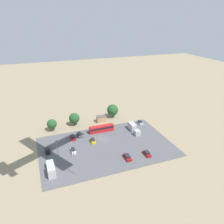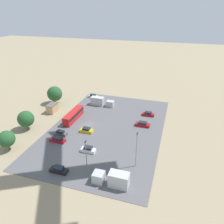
# 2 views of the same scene
# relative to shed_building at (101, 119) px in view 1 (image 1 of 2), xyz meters

# --- Properties ---
(ground_plane) EXTENTS (400.00, 400.00, 0.00)m
(ground_plane) POSITION_rel_shed_building_xyz_m (5.53, 16.78, -1.61)
(ground_plane) COLOR gray
(parking_lot_surface) EXTENTS (55.59, 35.76, 0.08)m
(parking_lot_surface) POSITION_rel_shed_building_xyz_m (5.53, 23.87, -1.57)
(parking_lot_surface) COLOR #565659
(parking_lot_surface) RESTS_ON ground
(shed_building) EXTENTS (4.95, 3.13, 3.20)m
(shed_building) POSITION_rel_shed_building_xyz_m (0.00, 0.00, 0.00)
(shed_building) COLOR tan
(shed_building) RESTS_ON ground
(bus) EXTENTS (11.87, 2.49, 3.08)m
(bus) POSITION_rel_shed_building_xyz_m (3.31, 10.54, 0.13)
(bus) COLOR red
(bus) RESTS_ON ground
(parked_car_0) EXTENTS (1.97, 4.78, 1.58)m
(parked_car_0) POSITION_rel_shed_building_xyz_m (0.82, 34.90, -0.87)
(parked_car_0) COLOR maroon
(parked_car_0) RESTS_ON ground
(parked_car_1) EXTENTS (1.81, 4.36, 1.57)m
(parked_car_1) POSITION_rel_shed_building_xyz_m (-7.52, 35.49, -0.87)
(parked_car_1) COLOR maroon
(parked_car_1) RESTS_ON ground
(parked_car_2) EXTENTS (1.83, 4.11, 1.59)m
(parked_car_2) POSITION_rel_shed_building_xyz_m (10.03, 18.38, -0.87)
(parked_car_2) COLOR gold
(parked_car_2) RESTS_ON ground
(parked_car_3) EXTENTS (1.78, 4.40, 1.61)m
(parked_car_3) POSITION_rel_shed_building_xyz_m (29.40, 19.42, -0.86)
(parked_car_3) COLOR black
(parked_car_3) RESTS_ON ground
(parked_car_4) EXTENTS (1.73, 4.07, 1.59)m
(parked_car_4) POSITION_rel_shed_building_xyz_m (14.15, 11.37, -0.87)
(parked_car_4) COLOR #4C5156
(parked_car_4) RESTS_ON ground
(parked_car_5) EXTENTS (1.92, 4.65, 1.43)m
(parked_car_5) POSITION_rel_shed_building_xyz_m (17.61, 12.32, -0.93)
(parked_car_5) COLOR maroon
(parked_car_5) RESTS_ON ground
(parked_car_6) EXTENTS (1.75, 4.07, 1.65)m
(parked_car_6) POSITION_rel_shed_building_xyz_m (19.60, 23.04, -0.84)
(parked_car_6) COLOR silver
(parked_car_6) RESTS_ON ground
(parked_car_7) EXTENTS (1.83, 4.10, 1.54)m
(parked_car_7) POSITION_rel_shed_building_xyz_m (-17.99, 9.46, -0.89)
(parked_car_7) COLOR #ADB2B7
(parked_car_7) RESTS_ON ground
(parked_truck_0) EXTENTS (2.47, 9.42, 3.35)m
(parked_truck_0) POSITION_rel_shed_building_xyz_m (-11.21, 15.64, 0.01)
(parked_truck_0) COLOR #ADB2B7
(parked_truck_0) RESTS_ON ground
(parked_truck_1) EXTENTS (2.60, 8.34, 3.53)m
(parked_truck_1) POSITION_rel_shed_building_xyz_m (29.44, 33.27, 0.09)
(parked_truck_1) COLOR #ADB2B7
(parked_truck_1) RESTS_ON ground
(tree_near_shed) EXTENTS (5.30, 5.30, 6.43)m
(tree_near_shed) POSITION_rel_shed_building_xyz_m (13.96, -1.02, 2.17)
(tree_near_shed) COLOR brown
(tree_near_shed) RESTS_ON ground
(tree_apron_mid) EXTENTS (4.67, 4.67, 5.90)m
(tree_apron_mid) POSITION_rel_shed_building_xyz_m (25.29, 1.15, 1.95)
(tree_apron_mid) COLOR brown
(tree_apron_mid) RESTS_ON ground
(tree_apron_far) EXTENTS (6.11, 6.11, 7.31)m
(tree_apron_far) POSITION_rel_shed_building_xyz_m (-7.59, -3.17, 2.64)
(tree_apron_far) COLOR brown
(tree_apron_far) RESTS_ON ground
(light_pole_lot_centre) EXTENTS (0.90, 0.28, 7.89)m
(light_pole_lot_centre) POSITION_rel_shed_building_xyz_m (25.89, 25.35, 2.84)
(light_pole_lot_centre) COLOR gray
(light_pole_lot_centre) RESTS_ON ground
(light_pole_lot_edge) EXTENTS (0.90, 0.28, 9.75)m
(light_pole_lot_edge) POSITION_rel_shed_building_xyz_m (21.65, 36.82, 3.79)
(light_pole_lot_edge) COLOR gray
(light_pole_lot_edge) RESTS_ON ground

